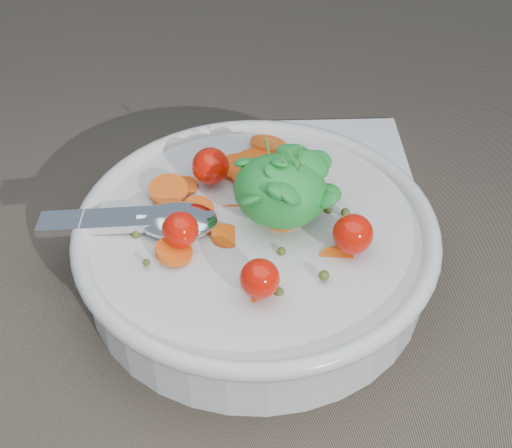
% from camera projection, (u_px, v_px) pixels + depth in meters
% --- Properties ---
extents(ground, '(6.00, 6.00, 0.00)m').
position_uv_depth(ground, '(265.00, 264.00, 0.64)').
color(ground, '#6C5E4D').
rests_on(ground, ground).
extents(bowl, '(0.33, 0.31, 0.13)m').
position_uv_depth(bowl, '(256.00, 244.00, 0.61)').
color(bowl, silver).
rests_on(bowl, ground).
extents(napkin, '(0.18, 0.17, 0.01)m').
position_uv_depth(napkin, '(337.00, 155.00, 0.76)').
color(napkin, white).
rests_on(napkin, ground).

